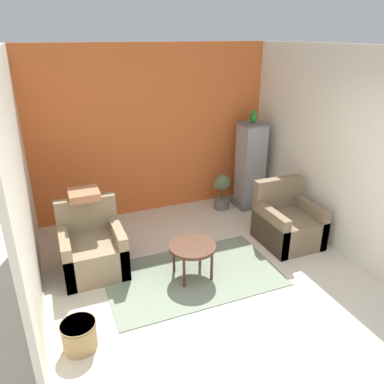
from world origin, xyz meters
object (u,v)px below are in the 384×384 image
at_px(coffee_table, 192,249).
at_px(potted_plant, 222,190).
at_px(armchair_right, 287,224).
at_px(parrot, 253,117).
at_px(birdcage, 250,166).
at_px(wicker_basket, 79,335).
at_px(armchair_left, 93,250).

xyz_separation_m(coffee_table, potted_plant, (1.24, 1.68, -0.05)).
xyz_separation_m(coffee_table, armchair_right, (1.62, 0.28, -0.11)).
xyz_separation_m(coffee_table, parrot, (1.77, 1.67, 1.19)).
height_order(birdcage, wicker_basket, birdcage).
height_order(armchair_left, wicker_basket, armchair_left).
bearing_deg(wicker_basket, armchair_right, 17.36).
bearing_deg(potted_plant, birdcage, -1.57).
bearing_deg(birdcage, wicker_basket, -144.13).
relative_size(armchair_left, wicker_basket, 2.58).
distance_m(coffee_table, parrot, 2.71).
distance_m(armchair_right, wicker_basket, 3.25).
height_order(armchair_left, parrot, parrot).
relative_size(potted_plant, wicker_basket, 1.81).
bearing_deg(potted_plant, armchair_right, -74.83).
bearing_deg(wicker_basket, birdcage, 35.87).
distance_m(birdcage, wicker_basket, 4.05).
bearing_deg(armchair_left, birdcage, 19.48).
bearing_deg(birdcage, potted_plant, 178.43).
bearing_deg(potted_plant, coffee_table, -126.52).
distance_m(coffee_table, wicker_basket, 1.65).
bearing_deg(wicker_basket, parrot, 35.89).
relative_size(armchair_right, parrot, 4.02).
bearing_deg(armchair_right, potted_plant, 105.17).
xyz_separation_m(armchair_left, potted_plant, (2.38, 1.05, 0.07)).
height_order(armchair_right, potted_plant, armchair_right).
distance_m(coffee_table, armchair_right, 1.65).
height_order(coffee_table, armchair_left, armchair_left).
xyz_separation_m(armchair_right, parrot, (0.15, 1.38, 1.30)).
bearing_deg(potted_plant, wicker_basket, -138.98).
height_order(armchair_left, potted_plant, armchair_left).
bearing_deg(coffee_table, birdcage, 43.17).
height_order(coffee_table, birdcage, birdcage).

